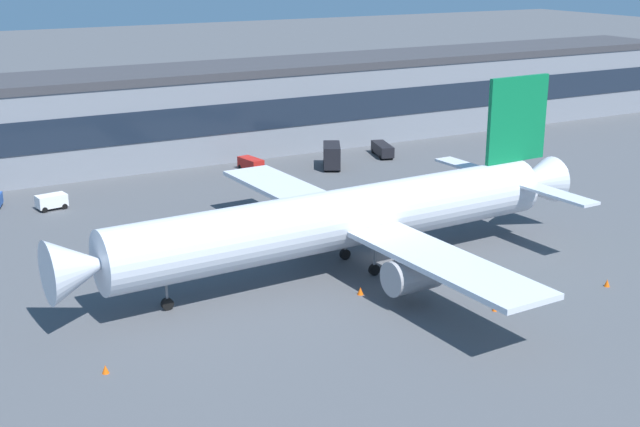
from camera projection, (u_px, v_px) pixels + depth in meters
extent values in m
plane|color=#4C4F54|center=(386.00, 257.00, 89.52)|extent=(600.00, 600.00, 0.00)
cube|color=gray|center=(197.00, 115.00, 133.02)|extent=(188.24, 15.58, 12.50)
cube|color=#38383D|center=(195.00, 71.00, 131.01)|extent=(192.00, 15.89, 1.20)
cube|color=#192333|center=(215.00, 120.00, 126.28)|extent=(184.47, 0.16, 4.50)
cylinder|color=silver|center=(340.00, 219.00, 83.95)|extent=(48.46, 8.10, 5.88)
cone|color=silver|center=(79.00, 268.00, 70.99)|extent=(5.55, 5.83, 5.59)
cone|color=silver|center=(532.00, 183.00, 97.06)|extent=(6.71, 5.59, 5.29)
cube|color=#0C723F|center=(517.00, 119.00, 93.28)|extent=(8.25, 0.88, 9.41)
cube|color=silver|center=(553.00, 193.00, 89.75)|extent=(2.89, 10.69, 0.30)
cube|color=silver|center=(471.00, 168.00, 100.28)|extent=(2.89, 10.69, 0.30)
cube|color=silver|center=(445.00, 262.00, 73.89)|extent=(7.00, 21.96, 0.50)
cube|color=silver|center=(288.00, 190.00, 96.36)|extent=(7.00, 21.96, 0.50)
cylinder|color=#99999E|center=(412.00, 275.00, 76.64)|extent=(5.00, 3.46, 3.24)
cylinder|color=#99999E|center=(295.00, 216.00, 93.80)|extent=(5.00, 3.46, 3.24)
cylinder|color=black|center=(167.00, 304.00, 76.24)|extent=(1.12, 0.55, 1.10)
cylinder|color=slate|center=(166.00, 288.00, 75.78)|extent=(0.24, 0.24, 2.58)
cylinder|color=black|center=(374.00, 270.00, 84.46)|extent=(1.12, 0.55, 1.10)
cylinder|color=slate|center=(374.00, 255.00, 84.00)|extent=(0.24, 0.24, 2.58)
cylinder|color=black|center=(345.00, 254.00, 88.77)|extent=(1.12, 0.55, 1.10)
cylinder|color=slate|center=(345.00, 240.00, 88.32)|extent=(0.24, 0.24, 2.58)
cube|color=red|center=(251.00, 163.00, 124.65)|extent=(2.55, 4.64, 1.50)
cube|color=black|center=(246.00, 160.00, 125.48)|extent=(1.96, 1.79, 0.38)
cylinder|color=black|center=(240.00, 167.00, 125.54)|extent=(0.40, 0.74, 0.70)
cylinder|color=black|center=(250.00, 165.00, 126.54)|extent=(0.40, 0.74, 0.70)
cylinder|color=black|center=(252.00, 171.00, 123.21)|extent=(0.40, 0.74, 0.70)
cylinder|color=black|center=(262.00, 169.00, 124.21)|extent=(0.40, 0.74, 0.70)
cube|color=white|center=(51.00, 201.00, 105.89)|extent=(3.85, 2.50, 1.50)
cube|color=black|center=(43.00, 200.00, 105.23)|extent=(1.51, 2.00, 0.38)
cylinder|color=black|center=(45.00, 210.00, 104.70)|extent=(0.74, 0.40, 0.70)
cylinder|color=black|center=(40.00, 207.00, 106.07)|extent=(0.74, 0.40, 0.70)
cylinder|color=black|center=(65.00, 206.00, 106.16)|extent=(0.74, 0.40, 0.70)
cylinder|color=black|center=(59.00, 203.00, 107.53)|extent=(0.74, 0.40, 0.70)
cube|color=black|center=(382.00, 149.00, 133.49)|extent=(3.75, 6.70, 1.60)
cube|color=black|center=(386.00, 149.00, 131.75)|extent=(2.40, 2.67, 0.40)
cylinder|color=black|center=(392.00, 157.00, 131.82)|extent=(0.49, 0.76, 0.70)
cylinder|color=black|center=(381.00, 157.00, 131.45)|extent=(0.49, 0.76, 0.70)
cylinder|color=black|center=(384.00, 151.00, 136.00)|extent=(0.49, 0.76, 0.70)
cylinder|color=black|center=(373.00, 151.00, 135.63)|extent=(0.49, 0.76, 0.70)
cube|color=black|center=(332.00, 155.00, 125.89)|extent=(4.95, 6.42, 3.20)
cube|color=black|center=(332.00, 153.00, 124.13)|extent=(2.94, 2.89, 0.80)
cylinder|color=black|center=(339.00, 169.00, 124.37)|extent=(0.60, 0.76, 0.70)
cylinder|color=black|center=(325.00, 169.00, 124.34)|extent=(0.60, 0.76, 0.70)
cylinder|color=black|center=(339.00, 162.00, 128.38)|extent=(0.60, 0.76, 0.70)
cylinder|color=black|center=(324.00, 162.00, 128.36)|extent=(0.60, 0.76, 0.70)
cone|color=#F2590C|center=(495.00, 308.00, 76.06)|extent=(0.45, 0.45, 0.57)
cone|color=#F2590C|center=(607.00, 283.00, 81.59)|extent=(0.56, 0.56, 0.71)
cone|color=#F2590C|center=(105.00, 369.00, 64.77)|extent=(0.55, 0.55, 0.69)
cone|color=#F2590C|center=(360.00, 291.00, 79.65)|extent=(0.60, 0.60, 0.75)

